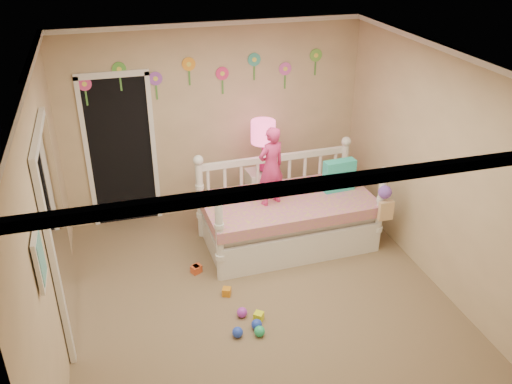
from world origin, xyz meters
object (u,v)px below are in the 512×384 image
object	(u,v)px
child	(271,166)
nightstand	(263,194)
daybed	(288,203)
table_lamp	(263,138)

from	to	relation	value
child	nightstand	size ratio (longest dim) A/B	1.38
daybed	table_lamp	world-z (taller)	table_lamp
daybed	child	size ratio (longest dim) A/B	2.18
daybed	table_lamp	distance (m)	0.94
child	daybed	bearing A→B (deg)	172.76
child	table_lamp	size ratio (longest dim) A/B	1.39
table_lamp	nightstand	bearing A→B (deg)	90.00
nightstand	table_lamp	xyz separation A→B (m)	(0.00, -0.00, 0.82)
nightstand	table_lamp	world-z (taller)	table_lamp
child	nightstand	world-z (taller)	child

